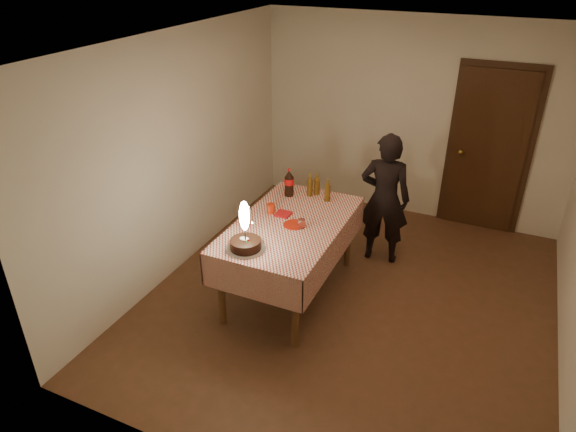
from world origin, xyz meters
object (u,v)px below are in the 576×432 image
object	(u,v)px
red_plate	(294,225)
photographer	(385,199)
cola_bottle	(289,183)
amber_bottle_left	(310,186)
red_cup	(271,208)
amber_bottle_mid	(317,184)
dining_table	(290,232)
clear_cup	(302,223)
birthday_cake	(245,238)
amber_bottle_right	(327,191)

from	to	relation	value
red_plate	photographer	size ratio (longest dim) A/B	0.14
cola_bottle	amber_bottle_left	world-z (taller)	cola_bottle
red_cup	amber_bottle_mid	xyz separation A→B (m)	(0.27, 0.61, 0.07)
dining_table	clear_cup	distance (m)	0.22
clear_cup	red_plate	bearing A→B (deg)	169.44
birthday_cake	cola_bottle	distance (m)	1.19
birthday_cake	amber_bottle_right	size ratio (longest dim) A/B	1.91
dining_table	red_cup	xyz separation A→B (m)	(-0.27, 0.12, 0.16)
clear_cup	photographer	distance (m)	1.24
amber_bottle_left	amber_bottle_right	xyz separation A→B (m)	(0.22, -0.04, 0.00)
dining_table	red_plate	bearing A→B (deg)	-24.23
birthday_cake	cola_bottle	bearing A→B (deg)	94.90
amber_bottle_right	amber_bottle_mid	size ratio (longest dim) A/B	1.00
clear_cup	amber_bottle_mid	world-z (taller)	amber_bottle_mid
amber_bottle_right	clear_cup	bearing A→B (deg)	-91.68
red_plate	clear_cup	bearing A→B (deg)	-10.56
dining_table	red_plate	world-z (taller)	red_plate
photographer	clear_cup	bearing A→B (deg)	-116.22
dining_table	red_cup	bearing A→B (deg)	156.78
dining_table	red_plate	size ratio (longest dim) A/B	7.82
amber_bottle_right	photographer	bearing A→B (deg)	40.27
amber_bottle_mid	amber_bottle_left	bearing A→B (deg)	-129.57
dining_table	amber_bottle_left	size ratio (longest dim) A/B	6.75
red_cup	amber_bottle_mid	bearing A→B (deg)	66.23
cola_bottle	amber_bottle_right	world-z (taller)	cola_bottle
red_cup	clear_cup	size ratio (longest dim) A/B	1.11
red_plate	amber_bottle_mid	xyz separation A→B (m)	(-0.06, 0.75, 0.11)
birthday_cake	photographer	world-z (taller)	photographer
amber_bottle_left	amber_bottle_right	size ratio (longest dim) A/B	1.00
red_plate	red_cup	size ratio (longest dim) A/B	2.20
cola_bottle	photographer	distance (m)	1.10
birthday_cake	photographer	distance (m)	1.90
birthday_cake	amber_bottle_right	world-z (taller)	birthday_cake
birthday_cake	amber_bottle_left	bearing A→B (deg)	85.15
cola_bottle	photographer	world-z (taller)	photographer
red_plate	amber_bottle_right	world-z (taller)	amber_bottle_right
dining_table	cola_bottle	distance (m)	0.68
red_plate	clear_cup	size ratio (longest dim) A/B	2.44
birthday_cake	amber_bottle_left	xyz separation A→B (m)	(0.11, 1.27, 0.00)
dining_table	red_plate	xyz separation A→B (m)	(0.06, -0.03, 0.12)
dining_table	photographer	bearing A→B (deg)	57.18
birthday_cake	photographer	size ratio (longest dim) A/B	0.31
red_plate	photographer	xyz separation A→B (m)	(0.63, 1.09, -0.07)
amber_bottle_right	cola_bottle	bearing A→B (deg)	-173.20
amber_bottle_left	photographer	distance (m)	0.87
amber_bottle_mid	birthday_cake	bearing A→B (deg)	-97.00
birthday_cake	amber_bottle_mid	world-z (taller)	birthday_cake
red_plate	clear_cup	xyz separation A→B (m)	(0.09, -0.02, 0.04)
red_plate	amber_bottle_right	xyz separation A→B (m)	(0.10, 0.65, 0.11)
amber_bottle_left	amber_bottle_mid	size ratio (longest dim) A/B	1.00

